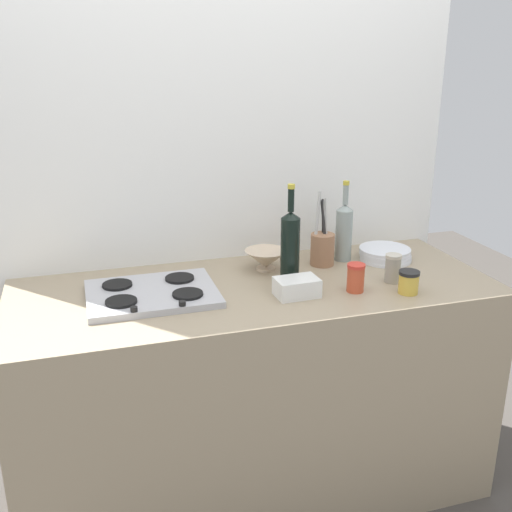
% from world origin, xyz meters
% --- Properties ---
extents(ground_plane, '(6.00, 6.00, 0.00)m').
position_xyz_m(ground_plane, '(0.00, 0.00, 0.00)').
color(ground_plane, '#47423D').
rests_on(ground_plane, ground).
extents(counter_block, '(1.80, 0.70, 0.90)m').
position_xyz_m(counter_block, '(0.00, 0.00, 0.45)').
color(counter_block, tan).
rests_on(counter_block, ground).
extents(backsplash_panel, '(1.90, 0.06, 2.47)m').
position_xyz_m(backsplash_panel, '(0.00, 0.38, 1.23)').
color(backsplash_panel, white).
rests_on(backsplash_panel, ground).
extents(stovetop_hob, '(0.46, 0.35, 0.04)m').
position_xyz_m(stovetop_hob, '(-0.38, 0.01, 0.91)').
color(stovetop_hob, '#B2B2B7').
rests_on(stovetop_hob, counter_block).
extents(plate_stack, '(0.22, 0.22, 0.05)m').
position_xyz_m(plate_stack, '(0.60, 0.13, 0.93)').
color(plate_stack, white).
rests_on(plate_stack, counter_block).
extents(wine_bottle_leftmost, '(0.07, 0.07, 0.34)m').
position_xyz_m(wine_bottle_leftmost, '(0.44, 0.18, 1.03)').
color(wine_bottle_leftmost, gray).
rests_on(wine_bottle_leftmost, counter_block).
extents(wine_bottle_mid_left, '(0.07, 0.07, 0.38)m').
position_xyz_m(wine_bottle_mid_left, '(0.13, 0.00, 1.05)').
color(wine_bottle_mid_left, black).
rests_on(wine_bottle_mid_left, counter_block).
extents(mixing_bowl, '(0.17, 0.17, 0.08)m').
position_xyz_m(mixing_bowl, '(0.09, 0.16, 0.94)').
color(mixing_bowl, beige).
rests_on(mixing_bowl, counter_block).
extents(butter_dish, '(0.16, 0.11, 0.07)m').
position_xyz_m(butter_dish, '(0.11, -0.13, 0.93)').
color(butter_dish, white).
rests_on(butter_dish, counter_block).
extents(utensil_crock, '(0.10, 0.10, 0.30)m').
position_xyz_m(utensil_crock, '(0.33, 0.15, 0.97)').
color(utensil_crock, '#996B4C').
rests_on(utensil_crock, counter_block).
extents(condiment_jar_front, '(0.06, 0.06, 0.11)m').
position_xyz_m(condiment_jar_front, '(0.51, -0.11, 0.96)').
color(condiment_jar_front, '#9E998C').
rests_on(condiment_jar_front, counter_block).
extents(condiment_jar_rear, '(0.07, 0.07, 0.10)m').
position_xyz_m(condiment_jar_rear, '(0.33, -0.15, 0.95)').
color(condiment_jar_rear, '#C64C2D').
rests_on(condiment_jar_rear, counter_block).
extents(condiment_jar_spare, '(0.08, 0.08, 0.08)m').
position_xyz_m(condiment_jar_spare, '(0.51, -0.22, 0.94)').
color(condiment_jar_spare, gold).
rests_on(condiment_jar_spare, counter_block).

